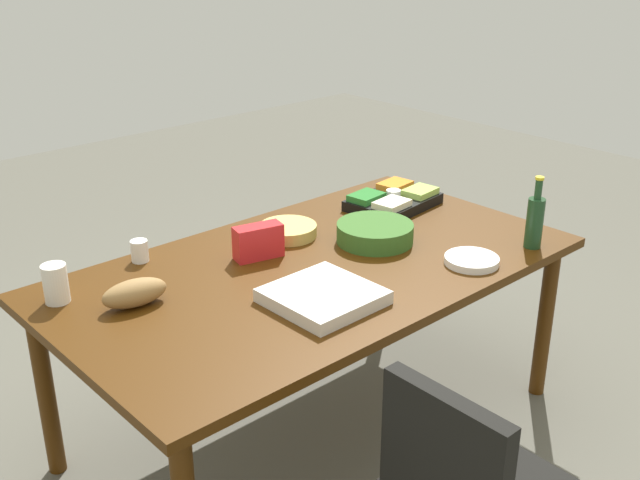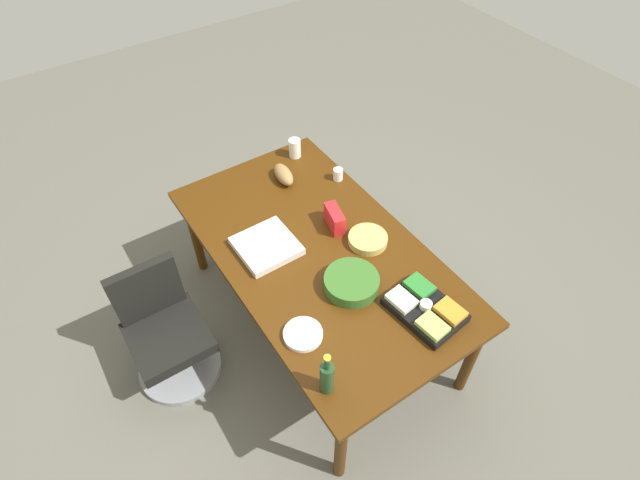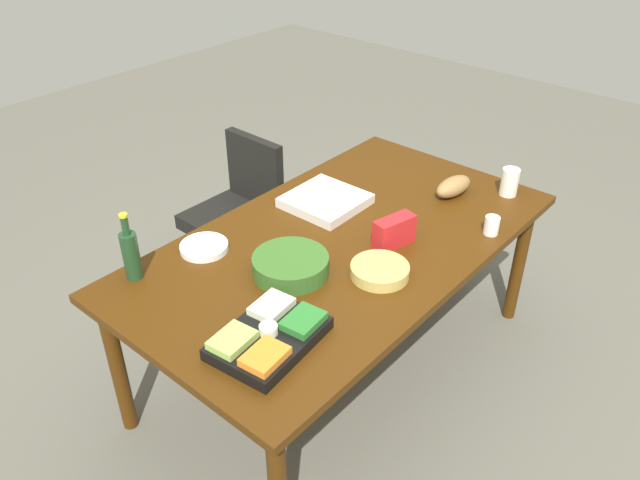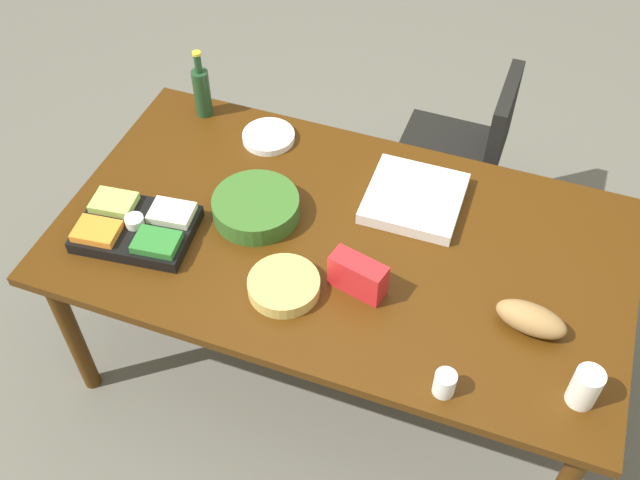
% 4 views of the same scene
% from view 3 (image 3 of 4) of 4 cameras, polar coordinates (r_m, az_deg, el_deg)
% --- Properties ---
extents(ground_plane, '(10.00, 10.00, 0.00)m').
position_cam_3_polar(ground_plane, '(3.44, 1.69, -11.14)').
color(ground_plane, '#5F5D51').
extents(conference_table, '(2.11, 1.18, 0.80)m').
position_cam_3_polar(conference_table, '(2.98, 1.92, -1.13)').
color(conference_table, '#442407').
rests_on(conference_table, ground).
extents(office_chair, '(0.56, 0.56, 0.88)m').
position_cam_3_polar(office_chair, '(3.95, -7.42, 1.25)').
color(office_chair, gray).
rests_on(office_chair, ground).
extents(chip_bag_red, '(0.21, 0.12, 0.14)m').
position_cam_3_polar(chip_bag_red, '(2.89, 6.71, 0.75)').
color(chip_bag_red, red).
rests_on(chip_bag_red, conference_table).
extents(bread_loaf, '(0.25, 0.14, 0.10)m').
position_cam_3_polar(bread_loaf, '(3.36, 11.97, 4.76)').
color(bread_loaf, olive).
rests_on(bread_loaf, conference_table).
extents(salad_bowl, '(0.35, 0.35, 0.08)m').
position_cam_3_polar(salad_bowl, '(2.71, -2.75, -2.25)').
color(salad_bowl, '#346223').
rests_on(salad_bowl, conference_table).
extents(pizza_box, '(0.36, 0.36, 0.05)m').
position_cam_3_polar(pizza_box, '(3.21, 0.49, 3.58)').
color(pizza_box, silver).
rests_on(pizza_box, conference_table).
extents(veggie_tray, '(0.45, 0.35, 0.09)m').
position_cam_3_polar(veggie_tray, '(2.36, -4.65, -8.65)').
color(veggie_tray, black).
rests_on(veggie_tray, conference_table).
extents(wine_bottle, '(0.09, 0.09, 0.31)m').
position_cam_3_polar(wine_bottle, '(2.75, -16.75, -1.19)').
color(wine_bottle, '#1D4021').
rests_on(wine_bottle, conference_table).
extents(paper_plate_stack, '(0.24, 0.24, 0.03)m').
position_cam_3_polar(paper_plate_stack, '(2.91, -10.44, -0.64)').
color(paper_plate_stack, white).
rests_on(paper_plate_stack, conference_table).
extents(mayo_jar, '(0.11, 0.11, 0.15)m').
position_cam_3_polar(mayo_jar, '(3.43, 16.78, 5.05)').
color(mayo_jar, white).
rests_on(mayo_jar, conference_table).
extents(paper_cup, '(0.08, 0.08, 0.09)m').
position_cam_3_polar(paper_cup, '(3.07, 15.27, 1.28)').
color(paper_cup, white).
rests_on(paper_cup, conference_table).
extents(chip_bowl, '(0.27, 0.27, 0.05)m').
position_cam_3_polar(chip_bowl, '(2.71, 5.43, -2.78)').
color(chip_bowl, tan).
rests_on(chip_bowl, conference_table).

